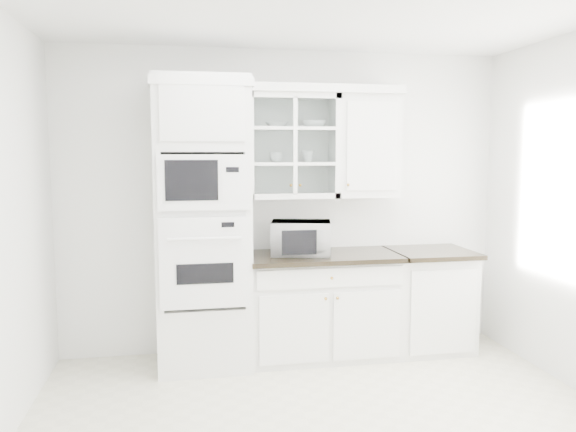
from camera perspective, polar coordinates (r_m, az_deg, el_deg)
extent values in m
cube|color=white|center=(5.09, -0.30, 1.44)|extent=(4.00, 0.02, 2.70)
cube|color=white|center=(4.71, -8.63, -0.87)|extent=(0.76, 0.65, 2.40)
cube|color=white|center=(4.42, -8.44, -4.75)|extent=(0.70, 0.03, 0.72)
cube|color=black|center=(4.42, -8.41, -5.82)|extent=(0.44, 0.01, 0.16)
cube|color=white|center=(4.35, -8.57, 3.36)|extent=(0.70, 0.03, 0.43)
cube|color=black|center=(4.32, -9.76, 3.59)|extent=(0.40, 0.01, 0.31)
cube|color=white|center=(5.03, 3.48, -9.19)|extent=(1.30, 0.60, 0.88)
cube|color=#2E2616|center=(4.89, 3.62, -4.10)|extent=(1.32, 0.67, 0.04)
cube|color=white|center=(5.35, 14.06, -8.42)|extent=(0.70, 0.60, 0.88)
cube|color=#2E2616|center=(5.22, 14.35, -3.62)|extent=(0.72, 0.67, 0.04)
cube|color=white|center=(4.92, 0.37, 7.10)|extent=(0.80, 0.33, 0.90)
cube|color=white|center=(4.92, 0.36, 5.35)|extent=(0.74, 0.29, 0.02)
cube|color=white|center=(4.92, 0.37, 8.84)|extent=(0.74, 0.29, 0.02)
cube|color=white|center=(5.09, 7.91, 7.02)|extent=(0.55, 0.33, 0.90)
cube|color=white|center=(4.91, -0.81, 12.78)|extent=(2.14, 0.38, 0.07)
imported|color=white|center=(4.84, 1.33, -2.21)|extent=(0.58, 0.52, 0.29)
imported|color=white|center=(4.90, -1.16, 9.25)|extent=(0.20, 0.20, 0.05)
imported|color=white|center=(4.97, 2.70, 9.29)|extent=(0.23, 0.23, 0.06)
imported|color=white|center=(4.90, -1.22, 5.98)|extent=(0.12, 0.12, 0.09)
imported|color=white|center=(4.96, 2.02, 6.08)|extent=(0.13, 0.13, 0.10)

